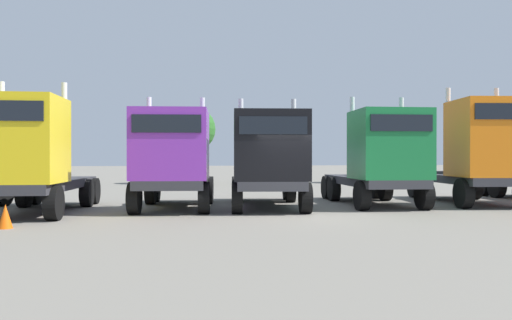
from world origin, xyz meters
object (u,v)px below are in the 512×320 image
(semi_truck_orange, at_px, (480,152))
(semi_truck_yellow, at_px, (28,157))
(semi_truck_purple, at_px, (173,158))
(traffic_cone_near, at_px, (5,216))
(semi_truck_green, at_px, (382,158))
(semi_truck_black, at_px, (269,160))

(semi_truck_orange, bearing_deg, semi_truck_yellow, -79.35)
(semi_truck_purple, bearing_deg, semi_truck_yellow, -71.19)
(semi_truck_purple, height_order, traffic_cone_near, semi_truck_purple)
(semi_truck_purple, height_order, semi_truck_green, semi_truck_green)
(semi_truck_purple, xyz_separation_m, semi_truck_black, (3.25, -0.38, -0.06))
(semi_truck_purple, xyz_separation_m, semi_truck_green, (7.49, -0.34, -0.01))
(semi_truck_green, relative_size, semi_truck_orange, 0.97)
(semi_truck_orange, bearing_deg, semi_truck_green, -83.58)
(semi_truck_purple, bearing_deg, traffic_cone_near, -42.64)
(semi_truck_yellow, relative_size, semi_truck_orange, 1.01)
(semi_truck_green, bearing_deg, semi_truck_yellow, -81.83)
(semi_truck_yellow, distance_m, traffic_cone_near, 3.10)
(semi_truck_yellow, bearing_deg, semi_truck_black, 98.77)
(semi_truck_black, bearing_deg, semi_truck_purple, -87.88)
(semi_truck_green, distance_m, semi_truck_orange, 3.85)
(semi_truck_orange, relative_size, traffic_cone_near, 10.54)
(semi_truck_green, height_order, semi_truck_orange, semi_truck_orange)
(semi_truck_yellow, bearing_deg, semi_truck_purple, 106.09)
(semi_truck_black, height_order, traffic_cone_near, semi_truck_black)
(semi_truck_yellow, distance_m, semi_truck_orange, 15.76)
(semi_truck_yellow, relative_size, semi_truck_green, 1.05)
(semi_truck_black, bearing_deg, traffic_cone_near, -58.59)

